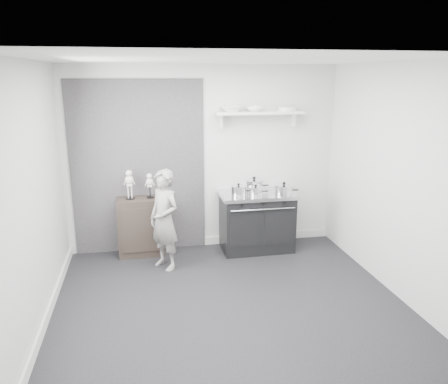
# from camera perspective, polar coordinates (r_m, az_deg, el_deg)

# --- Properties ---
(ground) EXTENTS (4.00, 4.00, 0.00)m
(ground) POSITION_cam_1_polar(r_m,az_deg,el_deg) (5.24, 0.53, -14.04)
(ground) COLOR black
(ground) RESTS_ON ground
(room_shell) EXTENTS (4.02, 3.62, 2.71)m
(room_shell) POSITION_cam_1_polar(r_m,az_deg,el_deg) (4.80, -0.83, 4.12)
(room_shell) COLOR silver
(room_shell) RESTS_ON ground
(wall_shelf) EXTENTS (1.30, 0.26, 0.24)m
(wall_shelf) POSITION_cam_1_polar(r_m,az_deg,el_deg) (6.42, 4.62, 10.19)
(wall_shelf) COLOR silver
(wall_shelf) RESTS_ON room_shell
(stove) EXTENTS (1.09, 0.68, 0.88)m
(stove) POSITION_cam_1_polar(r_m,az_deg,el_deg) (6.54, 4.28, -3.78)
(stove) COLOR black
(stove) RESTS_ON ground
(side_cabinet) EXTENTS (0.65, 0.38, 0.85)m
(side_cabinet) POSITION_cam_1_polar(r_m,az_deg,el_deg) (6.45, -10.77, -4.43)
(side_cabinet) COLOR black
(side_cabinet) RESTS_ON ground
(child) EXTENTS (0.56, 0.59, 1.36)m
(child) POSITION_cam_1_polar(r_m,az_deg,el_deg) (5.87, -7.77, -3.63)
(child) COLOR gray
(child) RESTS_ON ground
(pot_front_left) EXTENTS (0.30, 0.22, 0.18)m
(pot_front_left) POSITION_cam_1_polar(r_m,az_deg,el_deg) (6.22, 1.91, 0.18)
(pot_front_left) COLOR silver
(pot_front_left) RESTS_ON stove
(pot_back_left) EXTENTS (0.36, 0.27, 0.22)m
(pot_back_left) POSITION_cam_1_polar(r_m,az_deg,el_deg) (6.47, 3.94, 0.88)
(pot_back_left) COLOR silver
(pot_back_left) RESTS_ON stove
(pot_front_right) EXTENTS (0.35, 0.26, 0.20)m
(pot_front_right) POSITION_cam_1_polar(r_m,az_deg,el_deg) (6.30, 7.82, 0.26)
(pot_front_right) COLOR silver
(pot_front_right) RESTS_ON stove
(pot_front_center) EXTENTS (0.28, 0.20, 0.16)m
(pot_front_center) POSITION_cam_1_polar(r_m,az_deg,el_deg) (6.25, 4.16, 0.12)
(pot_front_center) COLOR silver
(pot_front_center) RESTS_ON stove
(skeleton_full) EXTENTS (0.13, 0.09, 0.48)m
(skeleton_full) POSITION_cam_1_polar(r_m,az_deg,el_deg) (6.27, -12.26, 1.25)
(skeleton_full) COLOR beige
(skeleton_full) RESTS_ON side_cabinet
(skeleton_torso) EXTENTS (0.11, 0.07, 0.41)m
(skeleton_torso) POSITION_cam_1_polar(r_m,az_deg,el_deg) (6.28, -9.69, 1.06)
(skeleton_torso) COLOR beige
(skeleton_torso) RESTS_ON side_cabinet
(bowl_large) EXTENTS (0.30, 0.30, 0.07)m
(bowl_large) POSITION_cam_1_polar(r_m,az_deg,el_deg) (6.31, 0.95, 10.78)
(bowl_large) COLOR white
(bowl_large) RESTS_ON wall_shelf
(bowl_small) EXTENTS (0.24, 0.24, 0.07)m
(bowl_small) POSITION_cam_1_polar(r_m,az_deg,el_deg) (6.39, 3.98, 10.80)
(bowl_small) COLOR white
(bowl_small) RESTS_ON wall_shelf
(plate_stack) EXTENTS (0.28, 0.28, 0.06)m
(plate_stack) POSITION_cam_1_polar(r_m,az_deg,el_deg) (6.53, 8.26, 10.72)
(plate_stack) COLOR silver
(plate_stack) RESTS_ON wall_shelf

